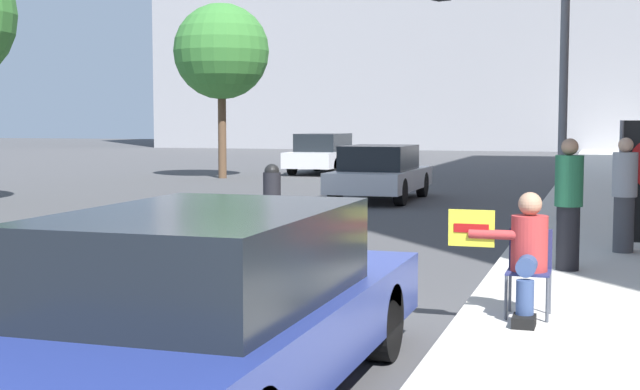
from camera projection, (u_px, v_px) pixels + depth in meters
ground_plane at (175, 349)px, 7.66m from camera, size 160.00×160.00×0.00m
sidewalk_curb at (634, 203)px, 20.63m from camera, size 4.02×90.00×0.13m
seated_protester at (526, 252)px, 8.24m from camera, size 0.95×0.77×1.17m
jogger_on_sidewalk at (569, 204)px, 10.89m from camera, size 0.34×0.34×1.62m
pedestrian_behind at (624, 194)px, 12.37m from camera, size 0.34×0.34×1.60m
traffic_light_pole at (514, 26)px, 16.94m from camera, size 2.74×2.50×5.39m
parked_car_curbside at (212, 308)px, 6.03m from camera, size 1.85×4.77×1.38m
car_on_road_nearest at (380, 173)px, 21.99m from camera, size 1.80×4.21×1.36m
car_on_road_midblock at (324, 153)px, 33.41m from camera, size 1.79×4.79×1.49m
motorcycle_on_road at (273, 210)px, 14.12m from camera, size 0.28×2.14×1.29m
street_tree_midblock at (221, 52)px, 30.22m from camera, size 3.25×3.25×5.94m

